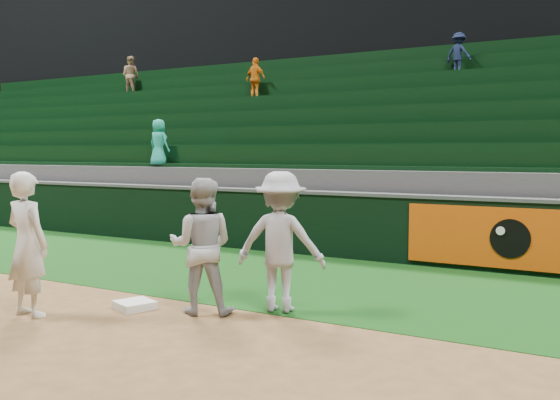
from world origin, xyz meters
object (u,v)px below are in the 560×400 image
at_px(base_coach, 281,242).
at_px(baserunner, 202,246).
at_px(first_base, 135,305).
at_px(first_baseman, 27,244).

bearing_deg(base_coach, baserunner, 20.00).
xyz_separation_m(first_base, first_baseman, (-0.87, -0.91, 0.84)).
height_order(first_base, baserunner, baserunner).
distance_m(first_baseman, baserunner, 2.10).
xyz_separation_m(first_base, base_coach, (1.68, 0.83, 0.84)).
relative_size(first_baseman, baserunner, 1.05).
relative_size(baserunner, base_coach, 0.96).
xyz_separation_m(first_base, baserunner, (0.88, 0.27, 0.79)).
bearing_deg(first_baseman, base_coach, -143.25).
bearing_deg(first_base, base_coach, 26.13).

